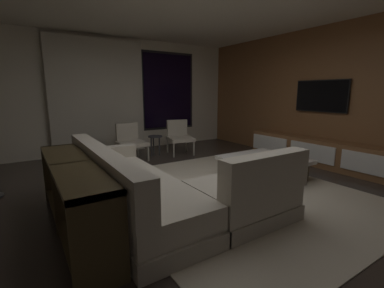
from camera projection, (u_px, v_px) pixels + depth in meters
floor at (208, 195)px, 3.76m from camera, size 9.20×9.20×0.00m
back_wall_with_window at (118, 96)px, 6.45m from camera, size 6.60×0.30×2.70m
media_wall at (337, 96)px, 5.14m from camera, size 0.12×7.80×2.70m
area_rug at (231, 192)px, 3.86m from camera, size 3.20×3.80×0.01m
sectional_couch at (161, 191)px, 3.12m from camera, size 1.98×2.50×0.82m
coffee_table at (264, 168)px, 4.43m from camera, size 1.16×1.16×0.36m
book_stack_on_coffee_table at (267, 156)px, 4.33m from camera, size 0.28×0.22×0.09m
accent_chair_near_window at (179, 135)px, 6.25m from camera, size 0.64×0.66×0.78m
accent_chair_by_curtain at (130, 140)px, 5.66m from camera, size 0.58×0.60×0.78m
side_stool at (155, 140)px, 6.01m from camera, size 0.32×0.32×0.46m
media_console at (320, 153)px, 5.23m from camera, size 0.46×3.10×0.52m
mounted_tv at (321, 96)px, 5.28m from camera, size 0.05×1.09×0.63m
console_table_behind_couch at (74, 194)px, 2.72m from camera, size 0.40×2.10×0.74m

